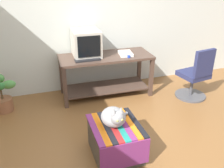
% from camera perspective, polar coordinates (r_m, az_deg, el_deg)
% --- Properties ---
extents(ground_plane, '(14.00, 14.00, 0.00)m').
position_cam_1_polar(ground_plane, '(3.11, 4.44, -15.78)').
color(ground_plane, brown).
extents(back_wall, '(8.00, 0.10, 2.60)m').
position_cam_1_polar(back_wall, '(4.37, -5.36, 15.41)').
color(back_wall, silver).
rests_on(back_wall, ground_plane).
extents(desk, '(1.55, 0.66, 0.71)m').
position_cam_1_polar(desk, '(4.21, -1.45, 3.62)').
color(desk, '#4C382D').
rests_on(desk, ground_plane).
extents(tv_monitor, '(0.44, 0.51, 0.42)m').
position_cam_1_polar(tv_monitor, '(4.10, -5.99, 9.29)').
color(tv_monitor, '#BCB7A8').
rests_on(tv_monitor, desk).
extents(keyboard, '(0.40, 0.16, 0.02)m').
position_cam_1_polar(keyboard, '(3.93, -5.64, 5.60)').
color(keyboard, black).
rests_on(keyboard, desk).
extents(book, '(0.24, 0.30, 0.04)m').
position_cam_1_polar(book, '(4.18, 3.11, 7.01)').
color(book, white).
rests_on(book, desk).
extents(ottoman_with_blanket, '(0.56, 0.66, 0.41)m').
position_cam_1_polar(ottoman_with_blanket, '(2.98, 0.82, -12.67)').
color(ottoman_with_blanket, '#4C4238').
rests_on(ottoman_with_blanket, ground_plane).
extents(cat, '(0.38, 0.36, 0.29)m').
position_cam_1_polar(cat, '(2.79, 0.51, -7.56)').
color(cat, gray).
rests_on(cat, ottoman_with_blanket).
extents(potted_plant, '(0.45, 0.34, 0.58)m').
position_cam_1_polar(potted_plant, '(4.15, -23.89, -2.69)').
color(potted_plant, brown).
rests_on(potted_plant, ground_plane).
extents(office_chair, '(0.52, 0.52, 0.89)m').
position_cam_1_polar(office_chair, '(4.35, 18.63, 1.54)').
color(office_chair, '#4C4C51').
rests_on(office_chair, ground_plane).
extents(stapler, '(0.04, 0.11, 0.04)m').
position_cam_1_polar(stapler, '(4.07, 3.67, 6.49)').
color(stapler, '#2342B7').
rests_on(stapler, desk).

